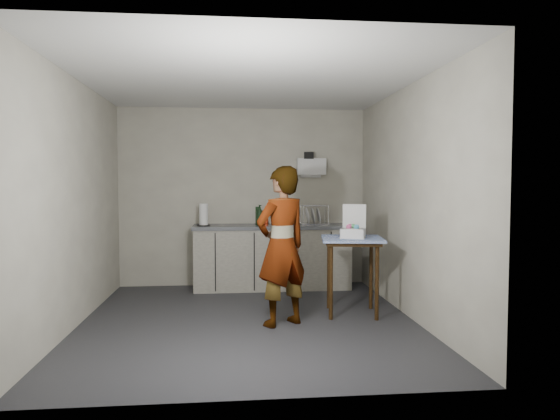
{
  "coord_description": "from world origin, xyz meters",
  "views": [
    {
      "loc": [
        -0.19,
        -5.38,
        1.49
      ],
      "look_at": [
        0.39,
        0.45,
        1.19
      ],
      "focal_mm": 32.0,
      "sensor_mm": 36.0,
      "label": 1
    }
  ],
  "objects": [
    {
      "name": "wall_right",
      "position": [
        1.79,
        0.0,
        1.3
      ],
      "size": [
        0.02,
        4.0,
        2.6
      ],
      "primitive_type": "cube",
      "color": "#B1AB9A",
      "rests_on": "ground"
    },
    {
      "name": "side_table",
      "position": [
        1.19,
        0.18,
        0.77
      ],
      "size": [
        0.78,
        0.78,
        0.88
      ],
      "rotation": [
        0.0,
        0.0,
        -0.15
      ],
      "color": "#361F0C",
      "rests_on": "ground"
    },
    {
      "name": "standing_man",
      "position": [
        0.34,
        -0.18,
        0.84
      ],
      "size": [
        0.73,
        0.66,
        1.68
      ],
      "primitive_type": "imported",
      "rotation": [
        0.0,
        0.0,
        3.68
      ],
      "color": "#B2A593",
      "rests_on": "ground"
    },
    {
      "name": "soap_bottle",
      "position": [
        0.22,
        1.63,
        1.06
      ],
      "size": [
        0.15,
        0.15,
        0.29
      ],
      "primitive_type": "imported",
      "rotation": [
        0.0,
        0.0,
        0.42
      ],
      "color": "black",
      "rests_on": "kitchen_counter"
    },
    {
      "name": "wall_left",
      "position": [
        -1.79,
        0.0,
        1.3
      ],
      "size": [
        0.02,
        4.0,
        2.6
      ],
      "primitive_type": "cube",
      "color": "#B1AB9A",
      "rests_on": "ground"
    },
    {
      "name": "soda_can",
      "position": [
        0.31,
        1.69,
        0.97
      ],
      "size": [
        0.06,
        0.06,
        0.12
      ],
      "primitive_type": "cylinder",
      "color": "red",
      "rests_on": "kitchen_counter"
    },
    {
      "name": "wall_shelf",
      "position": [
        1.0,
        1.92,
        1.75
      ],
      "size": [
        0.42,
        0.18,
        0.37
      ],
      "color": "white",
      "rests_on": "ground"
    },
    {
      "name": "bakery_box",
      "position": [
        1.2,
        0.16,
        0.97
      ],
      "size": [
        0.35,
        0.35,
        0.38
      ],
      "rotation": [
        0.0,
        0.0,
        -0.35
      ],
      "color": "white",
      "rests_on": "side_table"
    },
    {
      "name": "wall_back",
      "position": [
        0.0,
        1.99,
        1.3
      ],
      "size": [
        3.6,
        0.02,
        2.6
      ],
      "primitive_type": "cube",
      "color": "#B1AB9A",
      "rests_on": "ground"
    },
    {
      "name": "dark_bottle",
      "position": [
        0.2,
        1.69,
        1.04
      ],
      "size": [
        0.08,
        0.08,
        0.26
      ],
      "primitive_type": "cylinder",
      "color": "black",
      "rests_on": "kitchen_counter"
    },
    {
      "name": "ceiling",
      "position": [
        0.0,
        0.0,
        2.6
      ],
      "size": [
        3.6,
        4.0,
        0.01
      ],
      "primitive_type": "cube",
      "color": "white",
      "rests_on": "wall_back"
    },
    {
      "name": "paper_towel",
      "position": [
        -0.56,
        1.6,
        1.06
      ],
      "size": [
        0.17,
        0.17,
        0.31
      ],
      "color": "black",
      "rests_on": "kitchen_counter"
    },
    {
      "name": "ground",
      "position": [
        0.0,
        0.0,
        0.0
      ],
      "size": [
        4.0,
        4.0,
        0.0
      ],
      "primitive_type": "plane",
      "color": "#26252A",
      "rests_on": "ground"
    },
    {
      "name": "kitchen_counter",
      "position": [
        0.4,
        1.7,
        0.43
      ],
      "size": [
        2.24,
        0.62,
        0.91
      ],
      "color": "black",
      "rests_on": "ground"
    },
    {
      "name": "dish_rack",
      "position": [
        1.01,
        1.72,
        0.97
      ],
      "size": [
        0.4,
        0.3,
        0.28
      ],
      "color": "silver",
      "rests_on": "kitchen_counter"
    }
  ]
}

